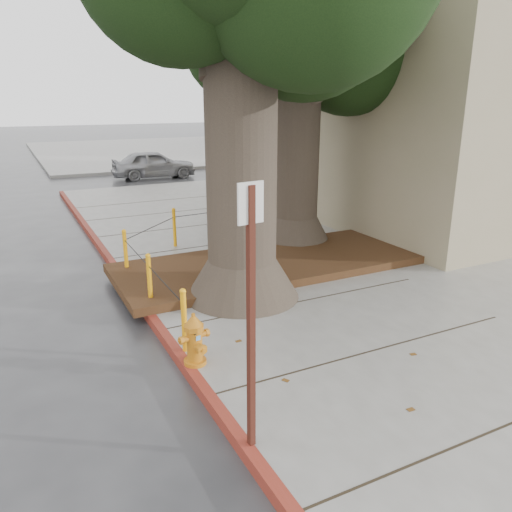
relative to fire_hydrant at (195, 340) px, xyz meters
The scene contains 14 objects.
ground 2.12m from the fire_hydrant, 22.71° to the right, with size 140.00×140.00×0.00m, color #28282B.
sidewalk_main 8.09m from the fire_hydrant, 12.18° to the left, with size 16.00×26.00×0.15m, color slate.
sidewalk_far 30.26m from the fire_hydrant, 74.87° to the left, with size 16.00×20.00×0.15m, color slate.
curb_red 1.76m from the fire_hydrant, 93.39° to the left, with size 0.14×26.00×0.16m, color maroon.
planter_bed 4.19m from the fire_hydrant, 47.97° to the left, with size 6.40×2.60×0.16m, color black.
building_corner 14.87m from the fire_hydrant, 32.93° to the left, with size 12.00×13.00×10.00m, color gray.
building_side_white 31.17m from the fire_hydrant, 54.62° to the left, with size 10.00×10.00×9.00m, color silver.
building_side_grey 39.69m from the fire_hydrant, 52.55° to the left, with size 12.00×14.00×12.00m, color slate.
tree_far 7.84m from the fire_hydrant, 44.95° to the left, with size 4.50×3.80×7.17m.
bollard_ring 3.73m from the fire_hydrant, 73.92° to the left, with size 3.79×5.39×0.95m.
fire_hydrant is the anchor object (origin of this frame).
signpost 2.16m from the fire_hydrant, 91.61° to the right, with size 0.27×0.07×2.72m.
car_silver 17.79m from the fire_hydrant, 76.07° to the left, with size 1.53×3.80×1.29m, color #949599.
car_red 22.27m from the fire_hydrant, 52.71° to the left, with size 1.35×3.86×1.27m, color maroon.
Camera 1 is at (-3.85, -4.91, 3.57)m, focal length 35.00 mm.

